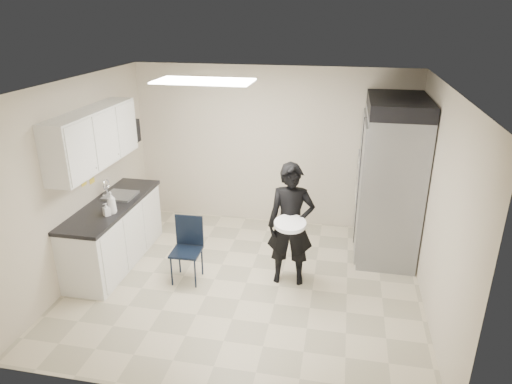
% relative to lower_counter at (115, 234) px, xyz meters
% --- Properties ---
extents(floor, '(4.50, 4.50, 0.00)m').
position_rel_lower_counter_xyz_m(floor, '(1.95, -0.20, -0.43)').
color(floor, '#C0B497').
rests_on(floor, ground).
extents(ceiling, '(4.50, 4.50, 0.00)m').
position_rel_lower_counter_xyz_m(ceiling, '(1.95, -0.20, 2.17)').
color(ceiling, silver).
rests_on(ceiling, back_wall).
extents(back_wall, '(4.50, 0.00, 4.50)m').
position_rel_lower_counter_xyz_m(back_wall, '(1.95, 1.80, 0.87)').
color(back_wall, '#C1B59F').
rests_on(back_wall, floor).
extents(left_wall, '(0.00, 4.00, 4.00)m').
position_rel_lower_counter_xyz_m(left_wall, '(-0.30, -0.20, 0.87)').
color(left_wall, '#C1B59F').
rests_on(left_wall, floor).
extents(right_wall, '(0.00, 4.00, 4.00)m').
position_rel_lower_counter_xyz_m(right_wall, '(4.20, -0.20, 0.87)').
color(right_wall, '#C1B59F').
rests_on(right_wall, floor).
extents(ceiling_panel, '(1.20, 0.60, 0.02)m').
position_rel_lower_counter_xyz_m(ceiling_panel, '(1.35, 0.20, 2.14)').
color(ceiling_panel, white).
rests_on(ceiling_panel, ceiling).
extents(lower_counter, '(0.60, 1.90, 0.86)m').
position_rel_lower_counter_xyz_m(lower_counter, '(0.00, 0.00, 0.00)').
color(lower_counter, silver).
rests_on(lower_counter, floor).
extents(countertop, '(0.64, 1.95, 0.05)m').
position_rel_lower_counter_xyz_m(countertop, '(0.00, 0.00, 0.46)').
color(countertop, black).
rests_on(countertop, lower_counter).
extents(sink, '(0.42, 0.40, 0.14)m').
position_rel_lower_counter_xyz_m(sink, '(0.02, 0.25, 0.44)').
color(sink, gray).
rests_on(sink, countertop).
extents(faucet, '(0.02, 0.02, 0.24)m').
position_rel_lower_counter_xyz_m(faucet, '(-0.18, 0.25, 0.59)').
color(faucet, silver).
rests_on(faucet, countertop).
extents(upper_cabinets, '(0.35, 1.80, 0.75)m').
position_rel_lower_counter_xyz_m(upper_cabinets, '(-0.13, 0.00, 1.40)').
color(upper_cabinets, silver).
rests_on(upper_cabinets, left_wall).
extents(towel_dispenser, '(0.22, 0.30, 0.35)m').
position_rel_lower_counter_xyz_m(towel_dispenser, '(-0.19, 1.15, 1.19)').
color(towel_dispenser, black).
rests_on(towel_dispenser, left_wall).
extents(notice_sticker_left, '(0.00, 0.12, 0.07)m').
position_rel_lower_counter_xyz_m(notice_sticker_left, '(-0.29, -0.10, 0.79)').
color(notice_sticker_left, yellow).
rests_on(notice_sticker_left, left_wall).
extents(notice_sticker_right, '(0.00, 0.12, 0.07)m').
position_rel_lower_counter_xyz_m(notice_sticker_right, '(-0.29, 0.10, 0.75)').
color(notice_sticker_right, yellow).
rests_on(notice_sticker_right, left_wall).
extents(commercial_fridge, '(0.80, 1.35, 2.10)m').
position_rel_lower_counter_xyz_m(commercial_fridge, '(3.78, 1.07, 0.62)').
color(commercial_fridge, gray).
rests_on(commercial_fridge, floor).
extents(fridge_compressor, '(0.80, 1.35, 0.20)m').
position_rel_lower_counter_xyz_m(fridge_compressor, '(3.78, 1.07, 1.77)').
color(fridge_compressor, black).
rests_on(fridge_compressor, commercial_fridge).
extents(folding_chair, '(0.39, 0.39, 0.85)m').
position_rel_lower_counter_xyz_m(folding_chair, '(1.16, -0.27, -0.01)').
color(folding_chair, black).
rests_on(folding_chair, floor).
extents(man_tuxedo, '(0.63, 0.45, 1.64)m').
position_rel_lower_counter_xyz_m(man_tuxedo, '(2.50, -0.02, 0.39)').
color(man_tuxedo, black).
rests_on(man_tuxedo, floor).
extents(bucket_lid, '(0.42, 0.42, 0.05)m').
position_rel_lower_counter_xyz_m(bucket_lid, '(2.52, -0.27, 0.53)').
color(bucket_lid, white).
rests_on(bucket_lid, man_tuxedo).
extents(soap_bottle_a, '(0.16, 0.16, 0.30)m').
position_rel_lower_counter_xyz_m(soap_bottle_a, '(0.19, -0.30, 0.63)').
color(soap_bottle_a, white).
rests_on(soap_bottle_a, countertop).
extents(soap_bottle_b, '(0.11, 0.11, 0.17)m').
position_rel_lower_counter_xyz_m(soap_bottle_b, '(0.15, -0.38, 0.57)').
color(soap_bottle_b, '#B7B6C3').
rests_on(soap_bottle_b, countertop).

